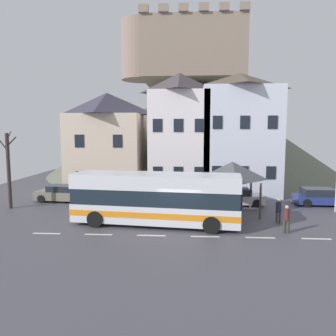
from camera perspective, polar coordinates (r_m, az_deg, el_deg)
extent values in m
cube|color=#4A4952|center=(19.67, 1.89, -10.79)|extent=(40.00, 60.00, 0.06)
cube|color=silver|center=(20.18, -20.43, -10.66)|extent=(1.60, 0.20, 0.01)
cube|color=silver|center=(19.18, -12.05, -11.28)|extent=(1.60, 0.20, 0.01)
cube|color=silver|center=(18.62, -2.94, -11.69)|extent=(1.60, 0.20, 0.01)
cube|color=silver|center=(18.54, 6.52, -11.81)|extent=(1.60, 0.20, 0.01)
cube|color=silver|center=(18.93, 15.81, -11.63)|extent=(1.60, 0.20, 0.01)
cube|color=silver|center=(19.78, 24.50, -11.18)|extent=(1.60, 0.20, 0.01)
cube|color=beige|center=(32.07, -10.44, 2.55)|extent=(6.69, 6.54, 7.36)
pyramid|color=#383544|center=(32.11, -10.61, 10.97)|extent=(6.69, 6.54, 2.06)
cube|color=black|center=(29.58, -15.05, -1.63)|extent=(0.80, 0.06, 1.10)
cube|color=black|center=(28.69, -8.70, -1.72)|extent=(0.80, 0.06, 1.10)
cube|color=black|center=(29.32, -15.23, 4.58)|extent=(0.80, 0.06, 1.10)
cube|color=black|center=(28.42, -8.81, 4.68)|extent=(0.80, 0.06, 1.10)
cube|color=white|center=(30.81, 1.99, 4.33)|extent=(5.33, 6.00, 9.34)
pyramid|color=#433A3E|center=(31.11, 2.03, 14.64)|extent=(5.33, 6.00, 1.81)
cube|color=black|center=(28.10, -1.82, -0.85)|extent=(0.80, 0.06, 1.10)
cube|color=black|center=(27.99, 1.80, -0.88)|extent=(0.80, 0.06, 1.10)
cube|color=black|center=(27.99, 5.44, -0.91)|extent=(0.80, 0.06, 1.10)
cube|color=black|center=(27.88, -1.85, 7.45)|extent=(0.80, 0.06, 1.10)
cube|color=black|center=(27.77, 1.83, 7.45)|extent=(0.80, 0.06, 1.10)
cube|color=black|center=(27.77, 5.53, 7.43)|extent=(0.80, 0.06, 1.10)
cube|color=silver|center=(31.58, 12.16, 4.58)|extent=(6.81, 6.86, 9.71)
pyramid|color=brown|center=(31.90, 12.41, 14.64)|extent=(6.81, 6.86, 1.44)
cube|color=black|center=(28.07, 8.50, -0.74)|extent=(0.80, 0.06, 1.10)
cube|color=black|center=(28.36, 13.08, -0.77)|extent=(0.80, 0.06, 1.10)
cube|color=black|center=(28.82, 17.53, -0.79)|extent=(0.80, 0.06, 1.10)
cube|color=black|center=(27.87, 8.65, 7.90)|extent=(0.80, 0.06, 1.10)
cube|color=black|center=(28.16, 13.30, 7.79)|extent=(0.80, 0.06, 1.10)
cube|color=black|center=(28.62, 17.82, 7.63)|extent=(0.80, 0.06, 1.10)
cone|color=#5D5F4F|center=(46.96, 4.22, 7.62)|extent=(39.67, 39.67, 13.56)
cube|color=gray|center=(48.08, 4.32, 18.86)|extent=(13.11, 13.11, 7.36)
cylinder|color=gray|center=(45.29, -4.46, 19.66)|extent=(5.55, 5.55, 7.39)
cube|color=gray|center=(43.26, -4.32, 25.98)|extent=(1.19, 0.70, 0.89)
cube|color=gray|center=(43.02, -0.81, 26.11)|extent=(1.19, 0.70, 0.89)
cube|color=gray|center=(42.92, 2.73, 26.16)|extent=(1.19, 0.70, 0.89)
cube|color=gray|center=(42.95, 6.27, 26.11)|extent=(1.19, 0.70, 0.89)
cube|color=gray|center=(43.11, 9.79, 25.98)|extent=(1.19, 0.70, 0.89)
cube|color=gray|center=(43.40, 13.27, 25.77)|extent=(1.19, 0.70, 0.89)
cube|color=silver|center=(20.49, -2.12, -7.65)|extent=(10.51, 3.73, 1.12)
cube|color=orange|center=(20.47, -2.12, -7.50)|extent=(10.53, 3.76, 0.36)
cube|color=#19232D|center=(20.26, -2.13, -4.81)|extent=(10.40, 3.68, 0.94)
cube|color=silver|center=(20.10, -2.14, -2.26)|extent=(10.51, 3.73, 0.89)
cube|color=#19232D|center=(19.83, 12.66, -5.22)|extent=(0.31, 2.14, 0.91)
cylinder|color=black|center=(21.32, 7.91, -8.01)|extent=(1.03, 0.39, 1.00)
cylinder|color=black|center=(18.95, 7.60, -9.85)|extent=(1.03, 0.39, 1.00)
cylinder|color=black|center=(22.67, -10.17, -7.17)|extent=(1.03, 0.39, 1.00)
cylinder|color=black|center=(20.47, -12.59, -8.72)|extent=(1.03, 0.39, 1.00)
cylinder|color=#473D33|center=(25.25, 6.87, -4.10)|extent=(0.14, 0.14, 2.40)
cylinder|color=#473D33|center=(25.65, 14.27, -4.08)|extent=(0.14, 0.14, 2.40)
cylinder|color=#473D33|center=(22.02, 7.37, -5.66)|extent=(0.14, 0.14, 2.40)
cylinder|color=#473D33|center=(22.48, 15.83, -5.61)|extent=(0.14, 0.14, 2.40)
pyramid|color=#494B51|center=(23.51, 11.18, -0.44)|extent=(3.60, 3.60, 1.27)
cube|color=silver|center=(26.26, 11.70, -5.32)|extent=(4.48, 2.22, 0.66)
cube|color=#1E232D|center=(26.09, 11.27, -4.08)|extent=(2.75, 1.82, 0.51)
cylinder|color=black|center=(27.47, 14.13, -5.26)|extent=(0.66, 0.27, 0.64)
cylinder|color=black|center=(25.93, 15.22, -5.98)|extent=(0.66, 0.27, 0.64)
cylinder|color=black|center=(26.76, 8.28, -5.44)|extent=(0.66, 0.27, 0.64)
cylinder|color=black|center=(25.18, 9.03, -6.20)|extent=(0.66, 0.27, 0.64)
cube|color=slate|center=(28.54, -17.94, -4.52)|extent=(4.52, 2.14, 0.69)
cube|color=#1E232D|center=(28.34, -17.59, -3.39)|extent=(2.76, 1.76, 0.48)
cylinder|color=black|center=(28.58, -21.25, -5.05)|extent=(0.66, 0.26, 0.64)
cylinder|color=black|center=(29.96, -19.67, -4.48)|extent=(0.66, 0.26, 0.64)
cylinder|color=black|center=(27.24, -16.01, -5.42)|extent=(0.66, 0.26, 0.64)
cylinder|color=black|center=(28.68, -14.61, -4.78)|extent=(0.66, 0.26, 0.64)
cube|color=navy|center=(28.47, 25.05, -4.94)|extent=(3.96, 1.99, 0.60)
cube|color=#1E232D|center=(28.31, 24.74, -3.80)|extent=(2.39, 1.71, 0.55)
cylinder|color=black|center=(29.78, 26.81, -4.86)|extent=(0.65, 0.22, 0.64)
cylinder|color=black|center=(28.93, 22.04, -4.95)|extent=(0.65, 0.22, 0.64)
cylinder|color=black|center=(27.27, 23.11, -5.67)|extent=(0.65, 0.22, 0.64)
cylinder|color=#38332D|center=(20.09, 20.25, -9.54)|extent=(0.17, 0.17, 0.81)
cylinder|color=#38332D|center=(20.09, 19.65, -9.51)|extent=(0.17, 0.17, 0.81)
cylinder|color=#512323|center=(19.92, 20.02, -7.65)|extent=(0.31, 0.31, 0.65)
sphere|color=#D1AD89|center=(19.82, 20.07, -6.44)|extent=(0.21, 0.21, 0.21)
cylinder|color=#38332D|center=(22.05, 18.45, -8.12)|extent=(0.12, 0.12, 0.76)
cylinder|color=#38332D|center=(21.94, 18.93, -8.21)|extent=(0.12, 0.12, 0.76)
cylinder|color=#232B38|center=(21.84, 18.75, -6.48)|extent=(0.35, 0.35, 0.66)
sphere|color=tan|center=(21.75, 18.80, -5.35)|extent=(0.22, 0.22, 0.22)
cube|color=brown|center=(25.51, 8.75, -5.74)|extent=(1.57, 0.45, 0.08)
cube|color=brown|center=(25.69, 8.72, -5.15)|extent=(1.57, 0.06, 0.40)
cube|color=#2D2D33|center=(25.51, 7.15, -6.23)|extent=(0.08, 0.36, 0.45)
cube|color=#2D2D33|center=(25.63, 10.33, -6.22)|extent=(0.08, 0.36, 0.45)
cylinder|color=#382D28|center=(27.11, -26.07, -0.49)|extent=(0.27, 0.27, 5.67)
cylinder|color=#382D28|center=(26.94, -26.82, 3.56)|extent=(0.52, 0.41, 0.85)
cylinder|color=#382D28|center=(26.87, -25.65, 4.22)|extent=(0.72, 0.25, 0.71)
cylinder|color=#382D28|center=(27.35, -26.28, 1.86)|extent=(0.52, 0.63, 0.54)
cylinder|color=#382D28|center=(27.16, -26.04, 5.02)|extent=(0.12, 0.56, 0.71)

